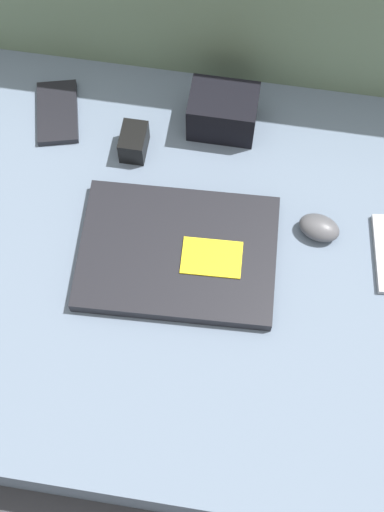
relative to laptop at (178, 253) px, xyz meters
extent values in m
plane|color=#38383D|center=(0.02, -0.01, -0.17)|extent=(8.00, 8.00, 0.00)
cube|color=slate|center=(0.02, -0.01, -0.09)|extent=(1.01, 0.71, 0.15)
cube|color=black|center=(0.00, 0.00, 0.00)|extent=(0.31, 0.23, 0.02)
cube|color=yellow|center=(0.05, -0.01, 0.01)|extent=(0.09, 0.06, 0.00)
ellipsoid|color=#4C4C51|center=(0.21, 0.07, 0.00)|extent=(0.07, 0.06, 0.03)
cube|color=black|center=(-0.24, 0.23, -0.01)|extent=(0.09, 0.13, 0.01)
cube|color=black|center=(0.03, 0.25, 0.03)|extent=(0.11, 0.08, 0.08)
cube|color=black|center=(-0.10, 0.18, 0.01)|extent=(0.04, 0.06, 0.05)
camera|label=1|loc=(0.09, -0.44, 0.98)|focal=50.00mm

